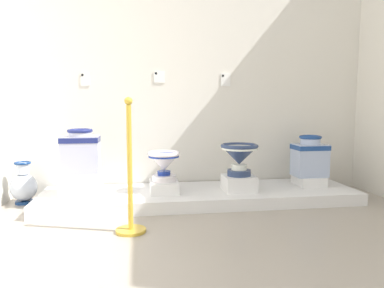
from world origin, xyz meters
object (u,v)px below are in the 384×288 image
(antique_toilet_tall_cobalt, at_px, (164,162))
(info_placard_third, at_px, (226,80))
(stanchion_post_near_left, at_px, (130,190))
(antique_toilet_pale_glazed, at_px, (310,156))
(plinth_block_slender_white, at_px, (239,183))
(decorative_vase_companion, at_px, (24,186))
(plinth_block_pale_glazed, at_px, (309,180))
(plinth_block_central_ornate, at_px, (82,184))
(plinth_block_tall_cobalt, at_px, (164,186))
(info_placard_second, at_px, (159,77))
(info_placard_first, at_px, (85,79))
(antique_toilet_slender_white, at_px, (239,155))
(antique_toilet_central_ornate, at_px, (81,151))

(antique_toilet_tall_cobalt, distance_m, info_placard_third, 1.24)
(stanchion_post_near_left, bearing_deg, antique_toilet_pale_glazed, 24.04)
(plinth_block_slender_white, height_order, decorative_vase_companion, decorative_vase_companion)
(antique_toilet_tall_cobalt, bearing_deg, plinth_block_pale_glazed, 2.68)
(plinth_block_central_ornate, distance_m, plinth_block_slender_white, 1.60)
(plinth_block_tall_cobalt, bearing_deg, antique_toilet_pale_glazed, 2.68)
(plinth_block_tall_cobalt, height_order, antique_toilet_tall_cobalt, antique_toilet_tall_cobalt)
(antique_toilet_pale_glazed, relative_size, stanchion_post_near_left, 0.42)
(decorative_vase_companion, bearing_deg, info_placard_third, 6.21)
(plinth_block_tall_cobalt, height_order, antique_toilet_pale_glazed, antique_toilet_pale_glazed)
(antique_toilet_pale_glazed, bearing_deg, stanchion_post_near_left, -155.96)
(info_placard_second, relative_size, info_placard_third, 0.87)
(info_placard_third, relative_size, decorative_vase_companion, 0.34)
(info_placard_second, xyz_separation_m, decorative_vase_companion, (-1.42, -0.24, -1.14))
(info_placard_second, bearing_deg, plinth_block_tall_cobalt, -88.83)
(plinth_block_slender_white, distance_m, plinth_block_pale_glazed, 0.86)
(plinth_block_tall_cobalt, bearing_deg, plinth_block_pale_glazed, 2.68)
(plinth_block_pale_glazed, distance_m, stanchion_post_near_left, 2.14)
(antique_toilet_pale_glazed, height_order, info_placard_first, info_placard_first)
(antique_toilet_slender_white, bearing_deg, antique_toilet_tall_cobalt, 175.72)
(antique_toilet_tall_cobalt, bearing_deg, plinth_block_slender_white, -4.28)
(plinth_block_tall_cobalt, xyz_separation_m, plinth_block_slender_white, (0.78, -0.06, 0.02))
(plinth_block_slender_white, distance_m, decorative_vase_companion, 2.22)
(antique_toilet_central_ornate, relative_size, plinth_block_slender_white, 1.37)
(antique_toilet_central_ornate, relative_size, stanchion_post_near_left, 0.41)
(plinth_block_tall_cobalt, relative_size, antique_toilet_pale_glazed, 0.80)
(plinth_block_slender_white, distance_m, antique_toilet_pale_glazed, 0.89)
(antique_toilet_central_ornate, relative_size, antique_toilet_slender_white, 1.13)
(antique_toilet_tall_cobalt, height_order, antique_toilet_pale_glazed, antique_toilet_pale_glazed)
(plinth_block_central_ornate, distance_m, antique_toilet_tall_cobalt, 0.84)
(antique_toilet_central_ornate, xyz_separation_m, info_placard_third, (1.57, 0.45, 0.74))
(plinth_block_tall_cobalt, height_order, decorative_vase_companion, decorative_vase_companion)
(plinth_block_tall_cobalt, bearing_deg, info_placard_second, 91.17)
(info_placard_third, bearing_deg, plinth_block_pale_glazed, -23.70)
(antique_toilet_central_ornate, bearing_deg, antique_toilet_tall_cobalt, -0.43)
(antique_toilet_central_ornate, xyz_separation_m, stanchion_post_near_left, (0.49, -0.80, -0.22))
(plinth_block_tall_cobalt, distance_m, info_placard_third, 1.43)
(info_placard_first, relative_size, info_placard_third, 0.97)
(stanchion_post_near_left, bearing_deg, info_placard_third, 49.25)
(info_placard_second, xyz_separation_m, stanchion_post_near_left, (-0.31, -1.25, -0.98))
(plinth_block_tall_cobalt, bearing_deg, antique_toilet_tall_cobalt, 0.00)
(antique_toilet_pale_glazed, relative_size, info_placard_first, 3.18)
(antique_toilet_pale_glazed, bearing_deg, antique_toilet_slender_white, -170.99)
(plinth_block_slender_white, height_order, info_placard_first, info_placard_first)
(plinth_block_pale_glazed, bearing_deg, antique_toilet_central_ornate, -178.36)
(plinth_block_slender_white, xyz_separation_m, stanchion_post_near_left, (-1.10, -0.73, 0.14))
(info_placard_third, xyz_separation_m, decorative_vase_companion, (-2.18, -0.24, -1.12))
(antique_toilet_pale_glazed, relative_size, info_placard_second, 3.56)
(antique_toilet_central_ornate, xyz_separation_m, plinth_block_tall_cobalt, (0.82, -0.01, -0.38))
(antique_toilet_tall_cobalt, xyz_separation_m, antique_toilet_pale_glazed, (1.62, 0.08, 0.02))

